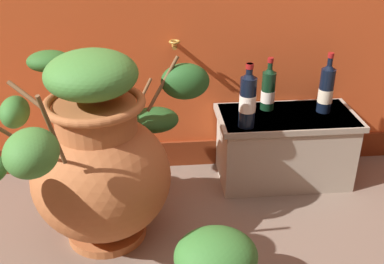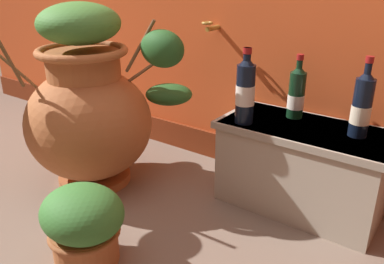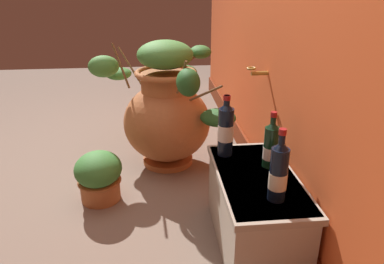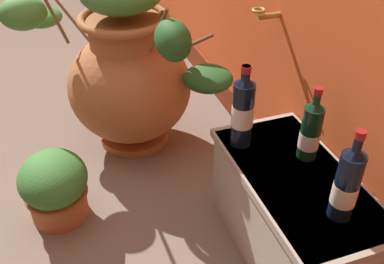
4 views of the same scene
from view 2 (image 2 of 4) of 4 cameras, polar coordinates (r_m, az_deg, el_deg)
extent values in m
cube|color=maroon|center=(2.22, 3.96, -2.15)|extent=(4.40, 0.02, 0.15)
cylinder|color=#B28433|center=(2.01, 3.02, 14.68)|extent=(0.02, 0.10, 0.02)
torus|color=#B28433|center=(1.97, 2.22, 15.40)|extent=(0.06, 0.06, 0.01)
cylinder|color=#B26638|center=(2.08, -13.77, -6.25)|extent=(0.35, 0.35, 0.04)
ellipsoid|color=#B26638|center=(1.96, -14.53, 1.18)|extent=(0.60, 0.60, 0.54)
cylinder|color=#B26638|center=(1.88, -15.31, 8.79)|extent=(0.33, 0.33, 0.16)
torus|color=#B26638|center=(1.87, -15.56, 11.15)|extent=(0.41, 0.41, 0.04)
cylinder|color=brown|center=(1.79, -25.35, 10.35)|extent=(0.05, 0.11, 0.31)
cylinder|color=brown|center=(2.15, -17.64, 11.54)|extent=(0.22, 0.13, 0.15)
ellipsoid|color=#387A33|center=(2.26, -18.08, 10.22)|extent=(0.12, 0.19, 0.13)
cylinder|color=brown|center=(1.95, -25.63, 9.58)|extent=(0.18, 0.19, 0.29)
cylinder|color=brown|center=(1.92, -6.48, 9.10)|extent=(0.12, 0.22, 0.15)
ellipsoid|color=#235623|center=(1.97, -3.34, 5.45)|extent=(0.23, 0.23, 0.09)
cylinder|color=brown|center=(2.11, -14.35, 14.33)|extent=(0.11, 0.17, 0.12)
ellipsoid|color=#2D6628|center=(2.17, -14.08, 15.31)|extent=(0.19, 0.15, 0.09)
cylinder|color=brown|center=(1.72, -7.49, 12.10)|extent=(0.15, 0.06, 0.23)
ellipsoid|color=#235623|center=(1.68, -4.31, 11.87)|extent=(0.21, 0.14, 0.16)
ellipsoid|color=#428438|center=(1.85, -15.96, 14.80)|extent=(0.36, 0.36, 0.18)
cube|color=#B2A893|center=(1.80, 15.49, -4.93)|extent=(0.68, 0.35, 0.38)
cube|color=#A09785|center=(1.73, 16.09, 0.26)|extent=(0.72, 0.37, 0.03)
cylinder|color=black|center=(1.68, 7.65, 5.37)|extent=(0.08, 0.08, 0.25)
cone|color=black|center=(1.65, 7.90, 10.01)|extent=(0.08, 0.08, 0.04)
cylinder|color=black|center=(1.64, 7.94, 10.73)|extent=(0.03, 0.03, 0.07)
cylinder|color=maroon|center=(1.64, 7.98, 11.52)|extent=(0.04, 0.04, 0.02)
cylinder|color=white|center=(1.68, 7.65, 5.32)|extent=(0.08, 0.08, 0.08)
cylinder|color=black|center=(1.66, 23.20, 3.18)|extent=(0.07, 0.07, 0.23)
cone|color=black|center=(1.63, 23.89, 7.44)|extent=(0.07, 0.07, 0.04)
cylinder|color=black|center=(1.62, 24.05, 8.45)|extent=(0.03, 0.03, 0.08)
cylinder|color=maroon|center=(1.62, 24.22, 9.49)|extent=(0.03, 0.03, 0.02)
cylinder|color=beige|center=(1.67, 23.07, 2.34)|extent=(0.08, 0.08, 0.07)
cylinder|color=black|center=(1.80, 14.78, 5.14)|extent=(0.07, 0.07, 0.20)
cone|color=black|center=(1.77, 15.14, 8.66)|extent=(0.07, 0.07, 0.04)
cylinder|color=black|center=(1.76, 15.23, 9.50)|extent=(0.03, 0.03, 0.08)
cylinder|color=maroon|center=(1.76, 15.32, 10.36)|extent=(0.03, 0.03, 0.02)
cylinder|color=white|center=(1.80, 14.69, 4.28)|extent=(0.07, 0.07, 0.06)
cylinder|color=#B26638|center=(1.54, -15.00, -15.43)|extent=(0.23, 0.23, 0.13)
torus|color=#A45D33|center=(1.51, -15.21, -13.76)|extent=(0.26, 0.26, 0.02)
ellipsoid|color=#387A33|center=(1.46, -15.53, -11.17)|extent=(0.31, 0.28, 0.19)
camera|label=1|loc=(1.40, -86.54, 19.56)|focal=43.26mm
camera|label=3|loc=(1.45, 81.78, 13.73)|focal=34.42mm
camera|label=4|loc=(1.00, 74.15, 30.59)|focal=41.00mm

